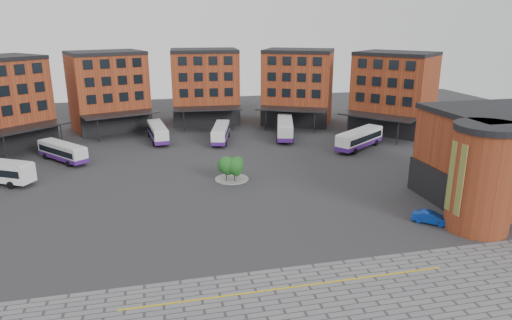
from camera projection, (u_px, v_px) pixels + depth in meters
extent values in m
plane|color=#28282B|center=(233.00, 218.00, 47.94)|extent=(160.00, 160.00, 0.00)
cube|color=gold|center=(291.00, 287.00, 35.32)|extent=(26.00, 0.15, 0.02)
cube|color=black|center=(20.00, 138.00, 72.27)|extent=(10.00, 9.07, 4.00)
cube|color=black|center=(14.00, 93.00, 70.06)|extent=(8.60, 7.77, 8.00)
cube|color=black|center=(26.00, 128.00, 70.40)|extent=(12.61, 11.97, 0.25)
cylinder|color=black|center=(5.00, 149.00, 66.43)|extent=(0.20, 0.20, 4.00)
cylinder|color=black|center=(62.00, 136.00, 73.57)|extent=(0.20, 0.20, 4.00)
cube|color=brown|center=(108.00, 92.00, 85.84)|extent=(15.55, 13.69, 14.00)
cube|color=black|center=(118.00, 123.00, 83.37)|extent=(12.45, 4.71, 4.00)
cube|color=black|center=(105.00, 53.00, 83.72)|extent=(15.65, 13.97, 0.60)
cube|color=black|center=(115.00, 83.00, 81.11)|extent=(10.87, 3.87, 8.00)
cube|color=black|center=(121.00, 114.00, 80.88)|extent=(13.72, 8.39, 0.25)
cylinder|color=black|center=(98.00, 130.00, 77.69)|extent=(0.20, 0.20, 4.00)
cylinder|color=black|center=(150.00, 124.00, 82.32)|extent=(0.20, 0.20, 4.00)
cube|color=brown|center=(205.00, 87.00, 92.16)|extent=(13.67, 10.88, 14.00)
cube|color=black|center=(207.00, 116.00, 89.04)|extent=(13.00, 1.41, 4.00)
cube|color=black|center=(204.00, 50.00, 90.04)|extent=(13.69, 11.18, 0.60)
cube|color=black|center=(206.00, 79.00, 86.75)|extent=(11.42, 0.95, 8.00)
cube|color=black|center=(208.00, 108.00, 86.23)|extent=(13.28, 5.30, 0.25)
cylinder|color=black|center=(184.00, 122.00, 84.42)|extent=(0.20, 0.20, 4.00)
cylinder|color=black|center=(233.00, 120.00, 85.81)|extent=(0.20, 0.20, 4.00)
cube|color=brown|center=(298.00, 88.00, 91.43)|extent=(16.12, 14.81, 14.00)
cube|color=black|center=(293.00, 117.00, 88.37)|extent=(11.81, 6.35, 4.00)
cube|color=black|center=(299.00, 51.00, 89.30)|extent=(16.26, 15.08, 0.60)
cube|color=black|center=(294.00, 80.00, 86.09)|extent=(10.26, 5.33, 8.00)
cube|color=black|center=(292.00, 109.00, 85.61)|extent=(13.58, 9.82, 0.25)
cylinder|color=black|center=(266.00, 120.00, 85.56)|extent=(0.20, 0.20, 4.00)
cylinder|color=black|center=(314.00, 123.00, 83.48)|extent=(0.20, 0.20, 4.00)
cube|color=brown|center=(394.00, 94.00, 83.75)|extent=(16.02, 16.39, 14.00)
cube|color=black|center=(381.00, 125.00, 81.49)|extent=(8.74, 10.28, 4.00)
cube|color=black|center=(397.00, 53.00, 81.62)|extent=(16.25, 16.58, 0.60)
cube|color=black|center=(384.00, 85.00, 79.24)|extent=(7.47, 8.86, 8.00)
cube|color=black|center=(377.00, 116.00, 79.11)|extent=(11.73, 12.79, 0.25)
cylinder|color=black|center=(348.00, 126.00, 80.92)|extent=(0.20, 0.20, 4.00)
cylinder|color=black|center=(398.00, 133.00, 75.70)|extent=(0.20, 0.20, 4.00)
cube|color=brown|center=(499.00, 159.00, 51.15)|extent=(14.00, 12.00, 10.00)
cube|color=black|center=(506.00, 112.00, 49.61)|extent=(14.40, 12.40, 0.60)
cube|color=black|center=(440.00, 189.00, 50.48)|extent=(0.40, 12.00, 4.00)
cylinder|color=brown|center=(482.00, 181.00, 44.04)|extent=(6.00, 6.00, 10.00)
cylinder|color=black|center=(490.00, 127.00, 42.49)|extent=(6.40, 6.40, 0.60)
cube|color=red|center=(456.00, 178.00, 43.26)|extent=(0.12, 2.20, 7.00)
cylinder|color=gray|center=(232.00, 179.00, 59.54)|extent=(4.40, 4.40, 0.12)
cylinder|color=#332114|center=(226.00, 176.00, 58.60)|extent=(0.14, 0.14, 1.55)
sphere|color=#1A501C|center=(226.00, 165.00, 58.19)|extent=(2.26, 2.26, 2.26)
sphere|color=#1A501C|center=(228.00, 169.00, 58.23)|extent=(1.58, 1.58, 1.58)
cylinder|color=#332114|center=(237.00, 172.00, 60.08)|extent=(0.14, 0.14, 1.40)
sphere|color=#1A501C|center=(237.00, 163.00, 59.72)|extent=(1.85, 1.85, 1.85)
sphere|color=#1A501C|center=(238.00, 167.00, 59.74)|extent=(1.30, 1.30, 1.30)
cylinder|color=#332114|center=(235.00, 176.00, 58.45)|extent=(0.14, 0.14, 1.48)
sphere|color=#1A501C|center=(234.00, 166.00, 58.06)|extent=(2.19, 2.19, 2.19)
sphere|color=#1A501C|center=(236.00, 170.00, 58.10)|extent=(1.54, 1.54, 1.54)
cylinder|color=black|center=(11.00, 185.00, 56.05)|extent=(0.98, 0.72, 0.96)
cylinder|color=black|center=(25.00, 179.00, 58.25)|extent=(0.98, 0.72, 0.96)
cube|color=silver|center=(63.00, 151.00, 66.84)|extent=(7.88, 8.88, 2.16)
cube|color=black|center=(62.00, 150.00, 66.79)|extent=(7.43, 8.32, 0.84)
cube|color=silver|center=(62.00, 144.00, 66.51)|extent=(7.57, 8.52, 0.11)
cube|color=black|center=(45.00, 145.00, 69.53)|extent=(1.52, 1.29, 0.97)
cube|color=#441A78|center=(63.00, 156.00, 67.06)|extent=(7.94, 8.93, 0.62)
cylinder|color=black|center=(45.00, 156.00, 68.12)|extent=(0.77, 0.85, 0.88)
cylinder|color=black|center=(59.00, 153.00, 69.80)|extent=(0.77, 0.85, 0.88)
cylinder|color=black|center=(68.00, 164.00, 64.53)|extent=(0.77, 0.85, 0.88)
cylinder|color=black|center=(82.00, 160.00, 66.21)|extent=(0.77, 0.85, 0.88)
cube|color=white|center=(158.00, 132.00, 78.33)|extent=(3.45, 10.45, 2.28)
cube|color=black|center=(158.00, 131.00, 78.28)|extent=(3.42, 9.64, 0.89)
cube|color=silver|center=(157.00, 125.00, 77.98)|extent=(3.31, 10.03, 0.11)
cube|color=black|center=(154.00, 124.00, 82.80)|extent=(1.98, 0.34, 1.03)
cube|color=#441A78|center=(158.00, 136.00, 78.57)|extent=(3.49, 10.49, 0.65)
cylinder|color=black|center=(149.00, 134.00, 81.26)|extent=(0.38, 0.96, 0.93)
cylinder|color=black|center=(162.00, 133.00, 82.01)|extent=(0.38, 0.96, 0.93)
cylinder|color=black|center=(154.00, 143.00, 75.34)|extent=(0.38, 0.96, 0.93)
cylinder|color=black|center=(168.00, 142.00, 76.09)|extent=(0.38, 0.96, 0.93)
cube|color=white|center=(221.00, 132.00, 77.98)|extent=(4.63, 10.21, 2.22)
cube|color=black|center=(221.00, 131.00, 77.93)|extent=(4.49, 9.45, 0.86)
cube|color=silver|center=(220.00, 126.00, 77.64)|extent=(4.44, 9.80, 0.11)
cube|color=black|center=(223.00, 125.00, 82.58)|extent=(1.89, 0.59, 1.00)
cube|color=#441A78|center=(221.00, 137.00, 78.21)|extent=(4.68, 10.26, 0.63)
cylinder|color=black|center=(216.00, 134.00, 81.38)|extent=(0.48, 0.94, 0.91)
cylinder|color=black|center=(229.00, 134.00, 81.34)|extent=(0.48, 0.94, 0.91)
cylinder|color=black|center=(212.00, 144.00, 75.28)|extent=(0.48, 0.94, 0.91)
cylinder|color=black|center=(226.00, 144.00, 75.24)|extent=(0.48, 0.94, 0.91)
cube|color=silver|center=(285.00, 128.00, 80.41)|extent=(5.64, 11.73, 2.55)
cube|color=black|center=(285.00, 127.00, 80.35)|extent=(5.44, 10.86, 0.99)
cube|color=silver|center=(285.00, 120.00, 80.02)|extent=(5.41, 11.26, 0.12)
cube|color=black|center=(285.00, 120.00, 85.72)|extent=(2.16, 0.72, 1.15)
cube|color=#441A78|center=(285.00, 133.00, 80.67)|extent=(5.69, 11.78, 0.73)
cylinder|color=black|center=(277.00, 130.00, 84.36)|extent=(0.59, 1.09, 1.04)
cylinder|color=black|center=(292.00, 130.00, 84.24)|extent=(0.59, 1.09, 1.04)
cylinder|color=black|center=(277.00, 140.00, 77.35)|extent=(0.59, 1.09, 1.04)
cylinder|color=black|center=(293.00, 140.00, 77.23)|extent=(0.59, 1.09, 1.04)
cube|color=white|center=(360.00, 138.00, 73.51)|extent=(10.33, 8.33, 2.43)
cube|color=black|center=(360.00, 137.00, 73.46)|extent=(9.65, 7.88, 0.94)
cube|color=silver|center=(360.00, 130.00, 73.14)|extent=(9.92, 8.00, 0.12)
cube|color=black|center=(375.00, 131.00, 77.28)|extent=(1.32, 1.79, 1.09)
cube|color=#441A78|center=(359.00, 143.00, 73.76)|extent=(10.38, 8.39, 0.69)
cylinder|color=black|center=(363.00, 140.00, 77.16)|extent=(0.98, 0.82, 0.99)
cylinder|color=black|center=(376.00, 143.00, 75.59)|extent=(0.98, 0.82, 0.99)
cylinder|color=black|center=(341.00, 149.00, 72.16)|extent=(0.98, 0.82, 0.99)
cylinder|color=black|center=(355.00, 151.00, 70.59)|extent=(0.98, 0.82, 0.99)
imported|color=#0C329C|center=(431.00, 218.00, 46.45)|extent=(3.66, 3.41, 1.22)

